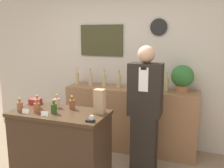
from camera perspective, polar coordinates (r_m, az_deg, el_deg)
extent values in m
cube|color=beige|center=(4.16, 2.34, 4.87)|extent=(5.20, 0.06, 2.70)
cube|color=#3B3B20|center=(4.21, -2.43, 9.92)|extent=(0.75, 0.02, 0.51)
cylinder|color=black|center=(3.95, 10.64, 12.66)|extent=(0.26, 0.03, 0.26)
cube|color=#8E6642|center=(4.01, 4.24, -7.97)|extent=(2.05, 0.47, 0.99)
cube|color=#382619|center=(3.20, -11.61, -14.43)|extent=(1.12, 0.55, 0.88)
cube|color=#3B2818|center=(3.03, -11.96, -6.57)|extent=(1.15, 0.58, 0.04)
cylinder|color=#9E6B38|center=(3.37, -20.78, -16.23)|extent=(0.07, 0.07, 0.26)
cube|color=black|center=(3.46, 7.32, -13.13)|extent=(0.32, 0.25, 0.78)
cube|color=black|center=(3.23, 7.65, -1.23)|extent=(0.42, 0.25, 0.68)
cube|color=white|center=(3.07, 7.19, 1.00)|extent=(0.12, 0.01, 0.30)
cube|color=black|center=(3.05, 7.24, 3.50)|extent=(0.07, 0.01, 0.03)
sphere|color=tan|center=(3.16, 7.86, 6.76)|extent=(0.22, 0.22, 0.22)
cylinder|color=#B27047|center=(3.77, 15.66, -1.04)|extent=(0.17, 0.17, 0.09)
sphere|color=#2D6B2D|center=(3.74, 15.81, 1.73)|extent=(0.33, 0.33, 0.33)
cube|color=tan|center=(2.87, -2.84, -3.98)|extent=(0.12, 0.10, 0.28)
cube|color=black|center=(2.64, -4.98, -8.35)|extent=(0.09, 0.06, 0.02)
cylinder|color=silver|center=(2.62, -4.76, -7.69)|extent=(0.06, 0.02, 0.06)
cube|color=white|center=(3.05, -19.16, -5.91)|extent=(0.09, 0.02, 0.06)
cube|color=white|center=(2.89, -15.13, -6.56)|extent=(0.09, 0.02, 0.06)
cube|color=maroon|center=(3.42, -17.12, -3.79)|extent=(0.14, 0.15, 0.07)
cylinder|color=brown|center=(3.14, -20.29, -4.94)|extent=(0.07, 0.07, 0.11)
cylinder|color=brown|center=(3.12, -20.38, -3.60)|extent=(0.03, 0.03, 0.04)
cylinder|color=#B29933|center=(3.11, -20.41, -3.13)|extent=(0.03, 0.03, 0.01)
cylinder|color=brown|center=(3.21, -16.71, -4.37)|extent=(0.07, 0.07, 0.11)
cylinder|color=brown|center=(3.19, -16.79, -3.05)|extent=(0.03, 0.03, 0.04)
cylinder|color=#B29933|center=(3.18, -16.81, -2.59)|extent=(0.03, 0.03, 0.01)
cylinder|color=brown|center=(3.03, -16.81, -5.27)|extent=(0.07, 0.07, 0.11)
cylinder|color=brown|center=(3.01, -16.89, -3.89)|extent=(0.03, 0.03, 0.04)
cylinder|color=#B29933|center=(3.01, -16.92, -3.40)|extent=(0.03, 0.03, 0.01)
cylinder|color=tan|center=(3.18, -12.47, -4.29)|extent=(0.07, 0.07, 0.11)
cylinder|color=tan|center=(3.16, -12.53, -2.96)|extent=(0.03, 0.03, 0.04)
cylinder|color=#B29933|center=(3.16, -12.55, -2.49)|extent=(0.03, 0.03, 0.01)
cylinder|color=#294D19|center=(2.95, -13.14, -5.52)|extent=(0.07, 0.07, 0.11)
cylinder|color=#294D19|center=(2.93, -13.20, -4.09)|extent=(0.03, 0.03, 0.04)
cylinder|color=#B29933|center=(2.93, -13.23, -3.59)|extent=(0.03, 0.03, 0.01)
cylinder|color=brown|center=(3.08, -9.13, -4.66)|extent=(0.07, 0.07, 0.11)
cylinder|color=brown|center=(3.06, -9.18, -3.29)|extent=(0.03, 0.03, 0.04)
cylinder|color=#B29933|center=(3.06, -9.19, -2.81)|extent=(0.03, 0.03, 0.01)
cylinder|color=tan|center=(4.22, -7.99, 1.21)|extent=(0.07, 0.07, 0.19)
cylinder|color=tan|center=(4.20, -8.04, 2.93)|extent=(0.03, 0.03, 0.07)
cylinder|color=#B29933|center=(4.19, -8.05, 3.54)|extent=(0.03, 0.03, 0.02)
cylinder|color=tan|center=(4.11, -4.95, 1.01)|extent=(0.07, 0.07, 0.19)
cylinder|color=tan|center=(4.09, -4.98, 2.78)|extent=(0.03, 0.03, 0.07)
cylinder|color=#B29933|center=(4.08, -4.99, 3.40)|extent=(0.03, 0.03, 0.02)
cylinder|color=tan|center=(4.00, -1.81, 0.77)|extent=(0.07, 0.07, 0.19)
cylinder|color=tan|center=(3.98, -1.82, 2.59)|extent=(0.03, 0.03, 0.07)
cylinder|color=#B29933|center=(3.98, -1.82, 3.22)|extent=(0.03, 0.03, 0.02)
cylinder|color=tan|center=(3.93, 1.58, 0.57)|extent=(0.07, 0.07, 0.19)
cylinder|color=tan|center=(3.90, 1.59, 2.42)|extent=(0.03, 0.03, 0.07)
cylinder|color=#B29933|center=(3.90, 1.59, 3.06)|extent=(0.03, 0.03, 0.02)
cylinder|color=tan|center=(3.84, 4.98, 0.28)|extent=(0.07, 0.07, 0.19)
cylinder|color=tan|center=(3.82, 5.01, 2.17)|extent=(0.03, 0.03, 0.07)
cylinder|color=#B29933|center=(3.81, 5.02, 2.83)|extent=(0.03, 0.03, 0.02)
cylinder|color=tan|center=(3.78, 8.60, 0.04)|extent=(0.07, 0.07, 0.19)
cylinder|color=tan|center=(3.76, 8.65, 1.96)|extent=(0.03, 0.03, 0.07)
cylinder|color=#B29933|center=(3.76, 8.67, 2.63)|extent=(0.03, 0.03, 0.02)
cylinder|color=tan|center=(3.74, 12.27, -0.24)|extent=(0.07, 0.07, 0.19)
cylinder|color=tan|center=(3.71, 12.36, 1.70)|extent=(0.03, 0.03, 0.07)
cylinder|color=#B29933|center=(3.71, 12.39, 2.38)|extent=(0.03, 0.03, 0.02)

